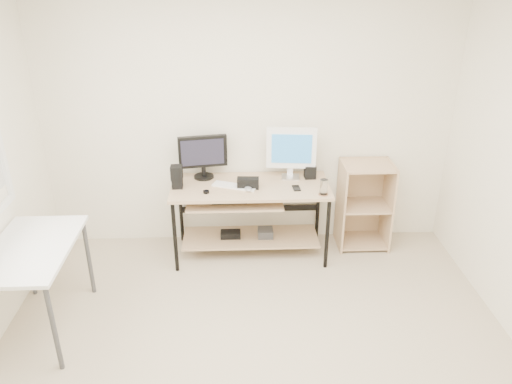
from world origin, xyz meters
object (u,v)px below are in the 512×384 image
object	(u,v)px
white_imac	(291,150)
desk	(248,205)
shelf_unit	(363,203)
audio_controller	(176,177)
side_table	(32,256)
black_monitor	(203,154)

from	to	relation	value
white_imac	desk	bearing A→B (deg)	-154.09
shelf_unit	audio_controller	distance (m)	1.89
side_table	black_monitor	size ratio (longest dim) A/B	2.13
shelf_unit	white_imac	bearing A→B (deg)	-179.72
desk	side_table	world-z (taller)	same
shelf_unit	white_imac	size ratio (longest dim) A/B	1.76
desk	white_imac	distance (m)	0.68
desk	white_imac	world-z (taller)	white_imac
white_imac	audio_controller	world-z (taller)	white_imac
desk	black_monitor	world-z (taller)	black_monitor
desk	side_table	size ratio (longest dim) A/B	1.50
black_monitor	shelf_unit	bearing A→B (deg)	-10.90
black_monitor	audio_controller	xyz separation A→B (m)	(-0.25, -0.15, -0.16)
side_table	shelf_unit	size ratio (longest dim) A/B	1.11
black_monitor	audio_controller	size ratio (longest dim) A/B	2.89
shelf_unit	side_table	bearing A→B (deg)	-156.67
side_table	shelf_unit	distance (m)	3.09
side_table	shelf_unit	bearing A→B (deg)	23.33
desk	side_table	distance (m)	1.97
black_monitor	white_imac	bearing A→B (deg)	-12.34
side_table	audio_controller	bearing A→B (deg)	48.40
white_imac	shelf_unit	bearing A→B (deg)	5.93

